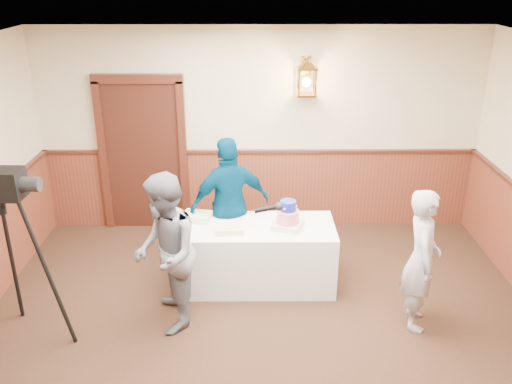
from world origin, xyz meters
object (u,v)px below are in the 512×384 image
sheet_cake_yellow (229,229)px  assistant_p (230,205)px  baker (421,260)px  tiered_cake (288,217)px  interviewer (165,254)px  display_table (256,255)px  tv_camera_rig (15,270)px  sheet_cake_green (197,217)px

sheet_cake_yellow → assistant_p: size_ratio=0.18×
sheet_cake_yellow → baker: (1.95, -0.65, -0.03)m
tiered_cake → interviewer: (-1.27, -0.75, -0.04)m
tiered_cake → display_table: bearing=173.7°
display_table → tv_camera_rig: tv_camera_rig is taller
tiered_cake → sheet_cake_green: 1.07m
assistant_p → tiered_cake: bearing=126.9°
sheet_cake_green → interviewer: interviewer is taller
display_table → tiered_cake: tiered_cake is taller
assistant_p → tv_camera_rig: tv_camera_rig is taller
interviewer → assistant_p: bearing=142.7°
sheet_cake_green → assistant_p: assistant_p is taller
display_table → assistant_p: size_ratio=1.07×
tiered_cake → assistant_p: assistant_p is taller
sheet_cake_green → interviewer: 0.99m
interviewer → baker: size_ratio=1.10×
assistant_p → tv_camera_rig: size_ratio=0.92×
baker → tv_camera_rig: tv_camera_rig is taller
tiered_cake → sheet_cake_yellow: (-0.65, -0.10, -0.10)m
sheet_cake_green → interviewer: size_ratio=0.19×
sheet_cake_yellow → display_table: bearing=25.5°
tv_camera_rig → assistant_p: bearing=38.3°
baker → display_table: bearing=73.2°
tv_camera_rig → tiered_cake: bearing=23.5°
sheet_cake_green → sheet_cake_yellow: bearing=-38.6°
interviewer → tv_camera_rig: tv_camera_rig is taller
display_table → interviewer: 1.29m
tiered_cake → sheet_cake_yellow: 0.67m
display_table → tv_camera_rig: (-2.30, -1.08, 0.45)m
baker → sheet_cake_yellow: bearing=80.3°
display_table → assistant_p: (-0.31, 0.38, 0.46)m
tiered_cake → tv_camera_rig: size_ratio=0.22×
tiered_cake → interviewer: size_ratio=0.24×
sheet_cake_green → tv_camera_rig: bearing=-142.2°
tiered_cake → tv_camera_rig: bearing=-158.7°
sheet_cake_green → tv_camera_rig: 2.04m
tiered_cake → sheet_cake_yellow: size_ratio=1.29×
tiered_cake → interviewer: interviewer is taller
tiered_cake → assistant_p: 0.79m
sheet_cake_yellow → sheet_cake_green: 0.50m
interviewer → tv_camera_rig: 1.42m
sheet_cake_green → assistant_p: bearing=28.4°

